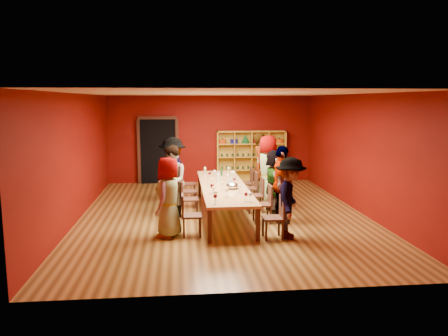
{
  "coord_description": "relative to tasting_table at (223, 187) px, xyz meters",
  "views": [
    {
      "loc": [
        -1.06,
        -10.59,
        2.83
      ],
      "look_at": [
        0.04,
        0.2,
        1.15
      ],
      "focal_mm": 35.0,
      "sensor_mm": 36.0,
      "label": 1
    }
  ],
  "objects": [
    {
      "name": "wine_glass_18",
      "position": [
        0.16,
        0.41,
        0.21
      ],
      "size": [
        0.09,
        0.09,
        0.21
      ],
      "color": "silver",
      "rests_on": "tasting_table"
    },
    {
      "name": "wine_bottle",
      "position": [
        0.09,
        1.41,
        0.15
      ],
      "size": [
        0.09,
        0.09,
        0.27
      ],
      "color": "#153C1C",
      "rests_on": "tasting_table"
    },
    {
      "name": "chair_person_left_0",
      "position": [
        -0.91,
        -1.65,
        -0.2
      ],
      "size": [
        0.42,
        0.42,
        0.89
      ],
      "color": "#321810",
      "rests_on": "ground"
    },
    {
      "name": "wine_glass_1",
      "position": [
        -0.34,
        1.9,
        0.18
      ],
      "size": [
        0.07,
        0.07,
        0.18
      ],
      "color": "silver",
      "rests_on": "tasting_table"
    },
    {
      "name": "wine_glass_5",
      "position": [
        0.28,
        -0.76,
        0.18
      ],
      "size": [
        0.07,
        0.07,
        0.18
      ],
      "color": "silver",
      "rests_on": "tasting_table"
    },
    {
      "name": "person_left_4",
      "position": [
        -1.32,
        1.92,
        0.16
      ],
      "size": [
        0.54,
        1.04,
        1.71
      ],
      "primitive_type": "imported",
      "rotation": [
        0.0,
        0.0,
        -1.48
      ],
      "color": "#4B4B50",
      "rests_on": "ground"
    },
    {
      "name": "carafe_a",
      "position": [
        -0.08,
        0.43,
        0.17
      ],
      "size": [
        0.12,
        0.12,
        0.25
      ],
      "color": "silver",
      "rests_on": "tasting_table"
    },
    {
      "name": "wine_glass_16",
      "position": [
        -0.29,
        0.07,
        0.18
      ],
      "size": [
        0.07,
        0.07,
        0.18
      ],
      "color": "silver",
      "rests_on": "tasting_table"
    },
    {
      "name": "wine_glass_7",
      "position": [
        -0.36,
        1.66,
        0.18
      ],
      "size": [
        0.07,
        0.07,
        0.18
      ],
      "color": "silver",
      "rests_on": "tasting_table"
    },
    {
      "name": "chair_person_left_4",
      "position": [
        -0.91,
        1.92,
        -0.2
      ],
      "size": [
        0.42,
        0.42,
        0.89
      ],
      "color": "#321810",
      "rests_on": "ground"
    },
    {
      "name": "spittoon_bowl",
      "position": [
        0.17,
        -0.47,
        0.12
      ],
      "size": [
        0.31,
        0.31,
        0.17
      ],
      "primitive_type": "ellipsoid",
      "color": "#B3B5BA",
      "rests_on": "tasting_table"
    },
    {
      "name": "wine_glass_3",
      "position": [
        0.28,
        0.02,
        0.18
      ],
      "size": [
        0.07,
        0.07,
        0.18
      ],
      "color": "silver",
      "rests_on": "tasting_table"
    },
    {
      "name": "wine_glass_2",
      "position": [
        -0.09,
        -0.51,
        0.19
      ],
      "size": [
        0.08,
        0.08,
        0.19
      ],
      "color": "silver",
      "rests_on": "tasting_table"
    },
    {
      "name": "wine_glass_15",
      "position": [
        -0.28,
        0.92,
        0.19
      ],
      "size": [
        0.08,
        0.08,
        0.19
      ],
      "color": "silver",
      "rests_on": "tasting_table"
    },
    {
      "name": "person_left_2",
      "position": [
        -1.27,
        -0.09,
        0.18
      ],
      "size": [
        0.6,
        0.92,
        1.77
      ],
      "primitive_type": "imported",
      "rotation": [
        0.0,
        0.0,
        -1.41
      ],
      "color": "#5784B2",
      "rests_on": "ground"
    },
    {
      "name": "person_right_3",
      "position": [
        1.34,
        1.09,
        0.25
      ],
      "size": [
        0.67,
        1.0,
        1.89
      ],
      "primitive_type": "imported",
      "rotation": [
        0.0,
        0.0,
        1.76
      ],
      "color": "pink",
      "rests_on": "ground"
    },
    {
      "name": "room_shell",
      "position": [
        0.0,
        0.0,
        0.8
      ],
      "size": [
        7.1,
        9.1,
        3.04
      ],
      "color": "brown",
      "rests_on": "ground"
    },
    {
      "name": "wine_glass_14",
      "position": [
        0.38,
        0.89,
        0.2
      ],
      "size": [
        0.08,
        0.08,
        0.21
      ],
      "color": "silver",
      "rests_on": "tasting_table"
    },
    {
      "name": "chair_person_right_3",
      "position": [
        0.91,
        1.09,
        -0.2
      ],
      "size": [
        0.42,
        0.42,
        0.89
      ],
      "color": "#321810",
      "rests_on": "ground"
    },
    {
      "name": "chair_person_right_1",
      "position": [
        0.91,
        -0.81,
        -0.2
      ],
      "size": [
        0.42,
        0.42,
        0.89
      ],
      "color": "#321810",
      "rests_on": "ground"
    },
    {
      "name": "person_left_0",
      "position": [
        -1.31,
        -1.65,
        0.14
      ],
      "size": [
        0.7,
        0.92,
        1.68
      ],
      "primitive_type": "imported",
      "rotation": [
        0.0,
        0.0,
        -1.92
      ],
      "color": "#BD7F8C",
      "rests_on": "ground"
    },
    {
      "name": "carafe_b",
      "position": [
        0.15,
        -0.26,
        0.15
      ],
      "size": [
        0.11,
        0.11,
        0.23
      ],
      "color": "silver",
      "rests_on": "tasting_table"
    },
    {
      "name": "wine_glass_19",
      "position": [
        0.28,
        -0.96,
        0.2
      ],
      "size": [
        0.08,
        0.08,
        0.21
      ],
      "color": "silver",
      "rests_on": "tasting_table"
    },
    {
      "name": "shelving_unit",
      "position": [
        1.4,
        4.32,
        0.28
      ],
      "size": [
        2.4,
        0.4,
        1.8
      ],
      "color": "gold",
      "rests_on": "ground"
    },
    {
      "name": "wine_glass_11",
      "position": [
        -0.32,
        -1.64,
        0.21
      ],
      "size": [
        0.09,
        0.09,
        0.21
      ],
      "color": "silver",
      "rests_on": "tasting_table"
    },
    {
      "name": "wine_glass_4",
      "position": [
        0.3,
        -1.8,
        0.19
      ],
      "size": [
        0.08,
        0.08,
        0.19
      ],
      "color": "silver",
      "rests_on": "tasting_table"
    },
    {
      "name": "doorway",
      "position": [
        -1.8,
        4.43,
        0.42
      ],
      "size": [
        1.4,
        0.17,
        2.3
      ],
      "color": "black",
      "rests_on": "ground"
    },
    {
      "name": "chair_person_right_4",
      "position": [
        0.91,
        1.85,
        -0.2
      ],
      "size": [
        0.42,
        0.42,
        0.89
      ],
      "color": "#321810",
      "rests_on": "ground"
    },
    {
      "name": "person_right_1",
      "position": [
        1.28,
        -0.81,
        0.2
      ],
      "size": [
        0.77,
        1.15,
        1.8
      ],
      "primitive_type": "imported",
      "rotation": [
        0.0,
        0.0,
        1.27
      ],
      "color": "#121833",
      "rests_on": "ground"
    },
    {
      "name": "chair_person_right_0",
      "position": [
        0.91,
        -2.0,
        -0.2
      ],
      "size": [
        0.42,
        0.42,
        0.89
      ],
      "color": "#321810",
      "rests_on": "ground"
    },
    {
      "name": "wine_glass_12",
      "position": [
        -0.36,
        -1.96,
        0.2
      ],
      "size": [
        0.08,
        0.08,
        0.21
      ],
      "color": "silver",
      "rests_on": "tasting_table"
    },
    {
      "name": "person_right_4",
      "position": [
        1.29,
        1.85,
        0.25
      ],
      "size": [
        0.71,
        0.82,
        1.9
      ],
      "primitive_type": "imported",
      "rotation": [
        0.0,
        0.0,
        1.23
      ],
      "color": "tan",
      "rests_on": "ground"
    },
    {
      "name": "wine_glass_17",
      "position": [
        -0.11,
        1.31,
        0.18
      ],
      "size": [
        0.07,
        0.07,
        0.18
      ],
      "color": "silver",
      "rests_on": "tasting_table"
    },
    {
      "name": "wine_glass_9",
      "position": [
        -0.34,
        -0.91,
        0.21
      ],
      "size": [
        0.09,
        0.09,
        0.22
      ],
      "color": "silver",
      "rests_on": "tasting_table"
    },
    {
      "name": "wine_glass_13",
      "position": [
        0.32,
        0.9,
        0.2
      ],
      "size": [
        0.08,
        0.08,
        0.21
      ],
      "color": "silver",
      "rests_on": "tasting_table"
    },
    {
      "name": "person_right_0",
      "position": [
        1.19,
        -2.0,
        0.15
      ],
      "size": [
        0.79,
        1.18,
        1.69
      ],
      "primitive_type": "imported",
      "rotation": [
        0.0,
        0.0,
        1.23
      ],
      "color": "white",
      "rests_on": "ground"
    },
    {
      "name": "person_right_2",
      "position": [
        1.32,
        0.16,
        0.1
      ],
      "size": [
        0.58,
        1.52,
        1.6
      ],
      "primitive_type": "imported",
      "rotation": [
        0.0,
        0.0,
        1.67
      ],
      "color": "#4D4D52",
      "rests_on": "ground"
    },
    {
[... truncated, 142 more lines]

